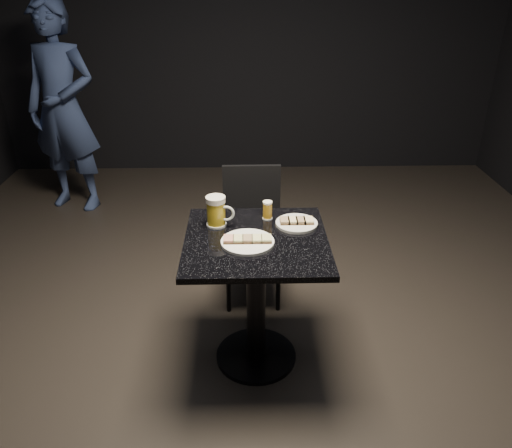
% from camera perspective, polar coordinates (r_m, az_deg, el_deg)
% --- Properties ---
extents(floor, '(6.00, 6.00, 0.00)m').
position_cam_1_polar(floor, '(2.87, 0.01, -14.95)').
color(floor, black).
rests_on(floor, ground).
extents(plate_large, '(0.26, 0.26, 0.01)m').
position_cam_1_polar(plate_large, '(2.39, -0.97, -2.07)').
color(plate_large, white).
rests_on(plate_large, table).
extents(plate_small, '(0.22, 0.22, 0.01)m').
position_cam_1_polar(plate_small, '(2.57, 4.66, 0.07)').
color(plate_small, silver).
rests_on(plate_small, table).
extents(patron, '(0.73, 0.58, 1.76)m').
position_cam_1_polar(patron, '(4.59, -21.19, 12.14)').
color(patron, navy).
rests_on(patron, floor).
extents(table, '(0.70, 0.70, 0.75)m').
position_cam_1_polar(table, '(2.56, 0.01, -6.45)').
color(table, black).
rests_on(table, floor).
extents(beer_mug, '(0.15, 0.10, 0.16)m').
position_cam_1_polar(beer_mug, '(2.53, -4.52, 1.47)').
color(beer_mug, silver).
rests_on(beer_mug, table).
extents(beer_tumbler, '(0.05, 0.05, 0.10)m').
position_cam_1_polar(beer_tumbler, '(2.61, 1.32, 1.59)').
color(beer_tumbler, silver).
rests_on(beer_tumbler, table).
extents(chair, '(0.37, 0.37, 0.85)m').
position_cam_1_polar(chair, '(3.12, -0.44, -0.09)').
color(chair, black).
rests_on(chair, floor).
extents(canapes_on_plate_large, '(0.23, 0.07, 0.02)m').
position_cam_1_polar(canapes_on_plate_large, '(2.38, -0.98, -1.73)').
color(canapes_on_plate_large, '#4C3521').
rests_on(canapes_on_plate_large, plate_large).
extents(canapes_on_plate_small, '(0.17, 0.07, 0.02)m').
position_cam_1_polar(canapes_on_plate_small, '(2.56, 4.67, 0.39)').
color(canapes_on_plate_small, '#4C3521').
rests_on(canapes_on_plate_small, plate_small).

